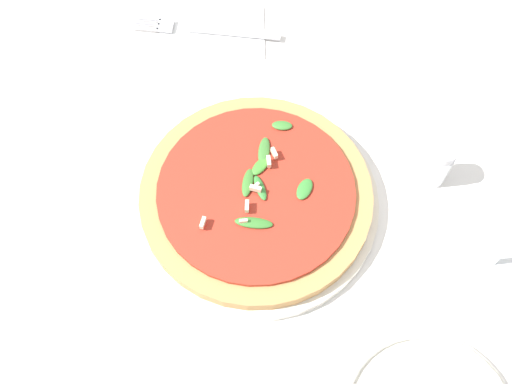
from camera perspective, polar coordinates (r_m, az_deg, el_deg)
The scene contains 5 objects.
ground_plane at distance 0.76m, azimuth -3.07°, elevation 0.01°, with size 6.00×6.00×0.00m, color silver.
pizza_arugula_main at distance 0.74m, azimuth 0.01°, elevation -0.47°, with size 0.31×0.31×0.05m.
napkin at distance 0.92m, azimuth -4.23°, elevation 14.94°, with size 0.18×0.14×0.01m.
fork at distance 0.91m, azimuth -4.78°, elevation 15.18°, with size 0.21×0.11×0.00m.
shaker_pepper at distance 0.78m, azimuth 16.95°, elevation 2.50°, with size 0.03×0.03×0.07m.
Camera 1 is at (0.08, 0.35, 0.67)m, focal length 42.00 mm.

